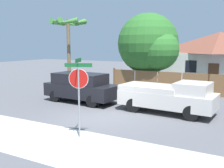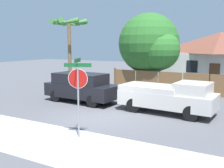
% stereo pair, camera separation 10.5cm
% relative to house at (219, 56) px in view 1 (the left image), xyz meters
% --- Properties ---
extents(ground_plane, '(80.00, 80.00, 0.00)m').
position_rel_house_xyz_m(ground_plane, '(-3.63, -17.00, -2.53)').
color(ground_plane, '#56565B').
extents(sidewalk_strip, '(36.00, 3.20, 0.01)m').
position_rel_house_xyz_m(sidewalk_strip, '(-3.63, -20.60, -2.52)').
color(sidewalk_strip, beige).
rests_on(sidewalk_strip, ground).
extents(wooden_fence, '(13.42, 0.12, 1.69)m').
position_rel_house_xyz_m(wooden_fence, '(-0.58, -8.44, -1.73)').
color(wooden_fence, brown).
rests_on(wooden_fence, ground).
extents(house, '(9.42, 7.16, 4.87)m').
position_rel_house_xyz_m(house, '(0.00, 0.00, 0.00)').
color(house, white).
rests_on(house, ground).
extents(oak_tree, '(5.33, 5.07, 6.27)m').
position_rel_house_xyz_m(oak_tree, '(-4.61, -7.00, 1.09)').
color(oak_tree, brown).
rests_on(oak_tree, ground).
extents(palm_tree, '(2.80, 3.01, 5.70)m').
position_rel_house_xyz_m(palm_tree, '(-10.16, -10.77, 2.37)').
color(palm_tree, brown).
rests_on(palm_tree, ground).
extents(red_suv, '(4.89, 2.24, 1.84)m').
position_rel_house_xyz_m(red_suv, '(-6.47, -14.36, -1.53)').
color(red_suv, black).
rests_on(red_suv, ground).
extents(orange_pickup, '(5.15, 2.30, 1.75)m').
position_rel_house_xyz_m(orange_pickup, '(-0.67, -14.37, -1.66)').
color(orange_pickup, silver).
rests_on(orange_pickup, ground).
extents(stop_sign, '(0.99, 0.90, 3.12)m').
position_rel_house_xyz_m(stop_sign, '(-2.77, -19.73, -0.39)').
color(stop_sign, gray).
rests_on(stop_sign, ground).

